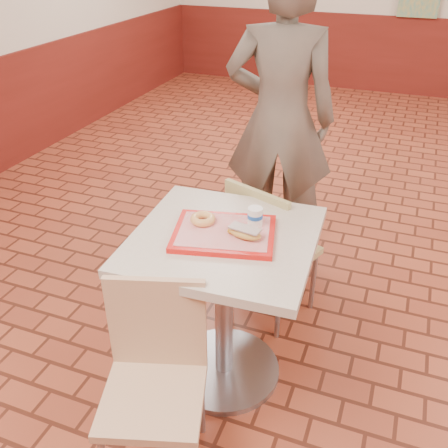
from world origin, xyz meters
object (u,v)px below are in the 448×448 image
(customer, at_px, (280,120))
(serving_tray, at_px, (224,233))
(long_john_donut, at_px, (244,233))
(paper_cup, at_px, (255,216))
(main_table, at_px, (224,285))
(chair_main_front, at_px, (155,371))
(ring_donut, at_px, (203,219))
(chair_main_back, at_px, (267,246))

(customer, bearing_deg, serving_tray, 83.31)
(serving_tray, height_order, long_john_donut, long_john_donut)
(paper_cup, bearing_deg, serving_tray, -139.78)
(main_table, height_order, long_john_donut, long_john_donut)
(main_table, xyz_separation_m, long_john_donut, (0.10, -0.02, 0.32))
(chair_main_front, relative_size, ring_donut, 7.60)
(chair_main_front, xyz_separation_m, ring_donut, (-0.02, 0.55, 0.40))
(long_john_donut, bearing_deg, main_table, 168.82)
(long_john_donut, bearing_deg, customer, 98.74)
(chair_main_front, xyz_separation_m, chair_main_back, (0.16, 1.02, 0.01))
(serving_tray, relative_size, paper_cup, 5.16)
(ring_donut, bearing_deg, main_table, -15.50)
(customer, distance_m, ring_donut, 1.20)
(serving_tray, relative_size, long_john_donut, 2.67)
(paper_cup, bearing_deg, ring_donut, -164.54)
(ring_donut, height_order, long_john_donut, long_john_donut)
(main_table, bearing_deg, customer, 94.32)
(ring_donut, bearing_deg, chair_main_back, 69.80)
(customer, xyz_separation_m, long_john_donut, (0.19, -1.25, -0.07))
(customer, relative_size, paper_cup, 22.55)
(customer, bearing_deg, ring_donut, 78.01)
(chair_main_front, xyz_separation_m, customer, (0.00, 1.74, 0.48))
(main_table, bearing_deg, long_john_donut, -11.18)
(main_table, relative_size, long_john_donut, 5.10)
(main_table, relative_size, paper_cup, 9.84)
(ring_donut, bearing_deg, serving_tray, -15.50)
(chair_main_front, bearing_deg, serving_tray, 62.04)
(serving_tray, bearing_deg, long_john_donut, -11.18)
(chair_main_front, distance_m, chair_main_back, 1.03)
(serving_tray, height_order, ring_donut, ring_donut)
(long_john_donut, bearing_deg, chair_main_front, -111.50)
(chair_main_back, distance_m, serving_tray, 0.62)
(customer, bearing_deg, long_john_donut, 87.73)
(serving_tray, relative_size, ring_donut, 3.89)
(main_table, relative_size, customer, 0.44)
(chair_main_front, height_order, ring_donut, ring_donut)
(customer, bearing_deg, chair_main_back, 90.86)
(ring_donut, distance_m, paper_cup, 0.23)
(main_table, height_order, chair_main_back, chair_main_back)
(chair_main_back, height_order, customer, customer)
(main_table, distance_m, chair_main_front, 0.53)
(chair_main_front, relative_size, long_john_donut, 5.23)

